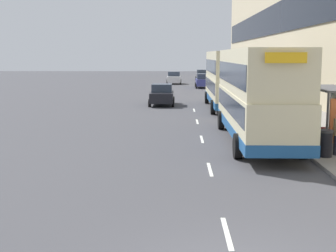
# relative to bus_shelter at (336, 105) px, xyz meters

# --- Properties ---
(pavement) EXTENTS (5.00, 93.00, 0.14)m
(pavement) POSITION_rel_bus_shelter_xyz_m (0.73, 26.00, -1.81)
(pavement) COLOR gray
(pavement) RESTS_ON ground_plane
(terrace_facade) EXTENTS (3.10, 93.00, 17.34)m
(terrace_facade) POSITION_rel_bus_shelter_xyz_m (4.72, 26.00, 6.79)
(terrace_facade) COLOR #C6B793
(terrace_facade) RESTS_ON ground_plane
(lane_mark_0) EXTENTS (0.12, 2.00, 0.01)m
(lane_mark_0) POSITION_rel_bus_shelter_xyz_m (-5.77, -10.30, -1.87)
(lane_mark_0) COLOR silver
(lane_mark_0) RESTS_ON ground_plane
(lane_mark_1) EXTENTS (0.12, 2.00, 0.01)m
(lane_mark_1) POSITION_rel_bus_shelter_xyz_m (-5.77, -4.28, -1.87)
(lane_mark_1) COLOR silver
(lane_mark_1) RESTS_ON ground_plane
(lane_mark_2) EXTENTS (0.12, 2.00, 0.01)m
(lane_mark_2) POSITION_rel_bus_shelter_xyz_m (-5.77, 1.73, -1.87)
(lane_mark_2) COLOR silver
(lane_mark_2) RESTS_ON ground_plane
(lane_mark_3) EXTENTS (0.12, 2.00, 0.01)m
(lane_mark_3) POSITION_rel_bus_shelter_xyz_m (-5.77, 7.75, -1.87)
(lane_mark_3) COLOR silver
(lane_mark_3) RESTS_ON ground_plane
(lane_mark_4) EXTENTS (0.12, 2.00, 0.01)m
(lane_mark_4) POSITION_rel_bus_shelter_xyz_m (-5.77, 13.76, -1.87)
(lane_mark_4) COLOR silver
(lane_mark_4) RESTS_ON ground_plane
(bus_shelter) EXTENTS (1.60, 4.20, 2.48)m
(bus_shelter) POSITION_rel_bus_shelter_xyz_m (0.00, 0.00, 0.00)
(bus_shelter) COLOR #4C4C51
(bus_shelter) RESTS_ON ground_plane
(double_decker_bus_near) EXTENTS (2.85, 11.45, 4.30)m
(double_decker_bus_near) POSITION_rel_bus_shelter_xyz_m (-3.30, 1.08, 0.41)
(double_decker_bus_near) COLOR beige
(double_decker_bus_near) RESTS_ON ground_plane
(double_decker_bus_ahead) EXTENTS (2.85, 11.31, 4.30)m
(double_decker_bus_ahead) POSITION_rel_bus_shelter_xyz_m (-3.29, 14.89, 0.41)
(double_decker_bus_ahead) COLOR beige
(double_decker_bus_ahead) RESTS_ON ground_plane
(car_0) EXTENTS (2.05, 3.84, 1.72)m
(car_0) POSITION_rel_bus_shelter_xyz_m (-7.63, 45.44, -1.02)
(car_0) COLOR silver
(car_0) RESTS_ON ground_plane
(car_1) EXTENTS (1.92, 3.93, 1.72)m
(car_1) POSITION_rel_bus_shelter_xyz_m (-3.32, 54.47, -1.03)
(car_1) COLOR #4C5156
(car_1) RESTS_ON ground_plane
(car_2) EXTENTS (1.95, 4.35, 1.76)m
(car_2) POSITION_rel_bus_shelter_xyz_m (-3.92, 37.62, -1.01)
(car_2) COLOR navy
(car_2) RESTS_ON ground_plane
(car_3) EXTENTS (2.02, 4.10, 1.72)m
(car_3) POSITION_rel_bus_shelter_xyz_m (-8.29, 17.27, -1.03)
(car_3) COLOR black
(car_3) RESTS_ON ground_plane
(pedestrian_1) EXTENTS (0.37, 0.37, 1.86)m
(pedestrian_1) POSITION_rel_bus_shelter_xyz_m (-0.27, 3.55, -0.79)
(pedestrian_1) COLOR #23232D
(pedestrian_1) RESTS_ON ground_plane
(litter_bin) EXTENTS (0.55, 0.55, 1.05)m
(litter_bin) POSITION_rel_bus_shelter_xyz_m (-1.22, -2.66, -1.21)
(litter_bin) COLOR black
(litter_bin) RESTS_ON ground_plane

